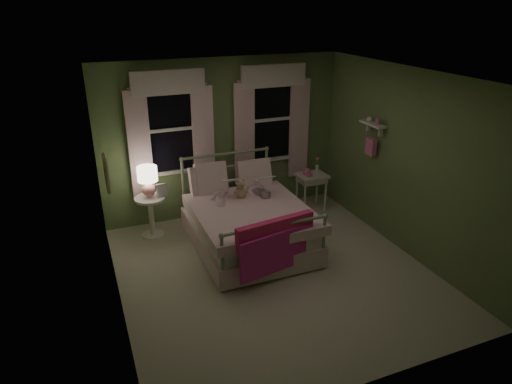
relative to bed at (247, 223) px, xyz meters
name	(u,v)px	position (x,y,z in m)	size (l,w,h in m)	color
room_shell	(276,183)	(0.07, -0.82, 0.92)	(4.20, 4.20, 4.20)	silver
bed	(247,223)	(0.00, 0.00, 0.00)	(1.58, 2.04, 1.18)	white
pink_throw	(276,240)	(0.01, -1.02, 0.23)	(1.10, 0.32, 0.71)	#EA2D6D
child_left	(219,178)	(-0.27, 0.43, 0.59)	(0.29, 0.19, 0.80)	#F7D1DD
child_right	(254,175)	(0.29, 0.43, 0.57)	(0.36, 0.28, 0.74)	#F7D1DD
book_left	(224,184)	(-0.27, 0.18, 0.59)	(0.20, 0.27, 0.03)	beige
book_right	(260,181)	(0.29, 0.18, 0.54)	(0.20, 0.27, 0.02)	beige
teddy_bear	(241,190)	(0.01, 0.27, 0.42)	(0.23, 0.18, 0.31)	tan
nightstand_left	(151,211)	(-1.25, 0.84, 0.04)	(0.46, 0.46, 0.65)	white
table_lamp	(148,179)	(-1.25, 0.84, 0.58)	(0.30, 0.30, 0.47)	pink
book_nightstand	(157,198)	(-1.15, 0.76, 0.28)	(0.16, 0.22, 0.02)	beige
nightstand_right	(312,180)	(1.48, 0.77, 0.17)	(0.50, 0.40, 0.64)	white
pink_toy	(307,172)	(1.38, 0.77, 0.33)	(0.14, 0.18, 0.14)	pink
bud_vase	(317,165)	(1.60, 0.82, 0.41)	(0.06, 0.06, 0.28)	white
window_left	(171,126)	(-0.78, 1.21, 1.25)	(1.34, 0.13, 1.96)	black
window_right	(272,116)	(0.92, 1.21, 1.25)	(1.34, 0.13, 1.96)	black
wall_shelf	(372,135)	(1.97, -0.12, 1.15)	(0.15, 0.50, 0.60)	white
framed_picture	(106,173)	(-1.87, -0.22, 1.12)	(0.03, 0.32, 0.42)	beige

